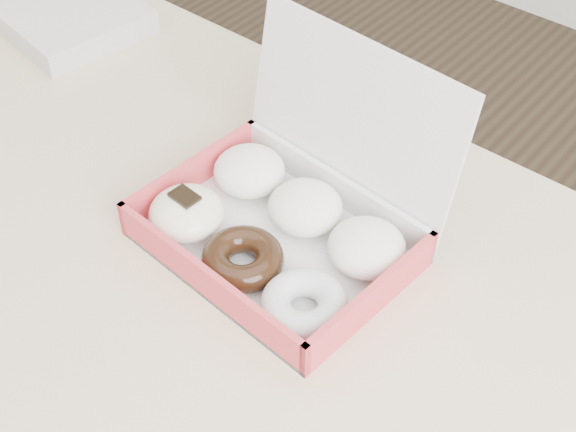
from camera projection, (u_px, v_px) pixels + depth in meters
The scene contains 3 objects.
table at pixel (140, 285), 0.97m from camera, with size 1.20×0.80×0.75m.
donut_box at pixel (283, 218), 0.89m from camera, with size 0.30×0.27×0.21m.
newspapers at pixel (66, 13), 1.23m from camera, with size 0.23×0.19×0.04m, color silver.
Camera 1 is at (0.54, -0.37, 1.41)m, focal length 50.00 mm.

